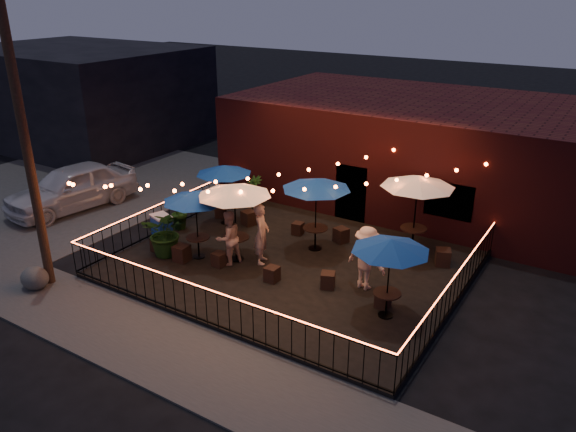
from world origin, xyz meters
name	(u,v)px	position (x,y,z in m)	size (l,w,h in m)	color
ground	(254,295)	(0.00, 0.00, 0.00)	(110.00, 110.00, 0.00)	black
patio	(291,265)	(0.00, 2.00, 0.07)	(10.00, 8.00, 0.15)	black
sidewalk	(173,354)	(0.00, -3.25, 0.03)	(18.00, 2.50, 0.05)	#43413E
parking_lot	(85,181)	(-12.00, 4.00, 0.01)	(11.00, 12.00, 0.02)	#43413E
brick_building	(419,149)	(1.00, 9.99, 2.00)	(14.00, 8.00, 4.00)	#3E1113
background_building	(80,94)	(-18.00, 9.00, 2.50)	(12.00, 9.00, 5.00)	black
utility_pole	(27,150)	(-5.40, -2.60, 4.00)	(0.26, 0.26, 8.00)	#322514
fence_front	(206,306)	(0.00, -2.00, 0.66)	(10.00, 0.04, 1.04)	black
fence_left	(169,214)	(-5.00, 2.00, 0.66)	(0.04, 8.00, 1.04)	black
fence_right	(454,292)	(5.00, 2.00, 0.66)	(0.04, 8.00, 1.04)	black
festoon_lights	(257,187)	(-1.01, 1.70, 2.52)	(10.02, 8.72, 1.32)	#FF4F1A
cafe_table_0	(195,197)	(-2.66, 0.79, 2.15)	(2.58, 2.58, 2.19)	black
cafe_table_1	(224,170)	(-3.63, 3.41, 2.12)	(2.22, 2.22, 2.16)	black
cafe_table_2	(234,191)	(-1.55, 1.29, 2.41)	(2.90, 2.90, 2.48)	black
cafe_table_3	(316,185)	(0.13, 3.24, 2.34)	(2.65, 2.65, 2.40)	black
cafe_table_4	(391,246)	(3.64, 0.76, 2.13)	(2.18, 2.18, 2.17)	black
cafe_table_5	(418,182)	(2.82, 4.80, 2.46)	(2.88, 2.88, 2.53)	black
bistro_chair_0	(158,244)	(-4.05, 0.44, 0.37)	(0.38, 0.38, 0.45)	black
bistro_chair_1	(182,253)	(-2.93, 0.31, 0.41)	(0.43, 0.43, 0.51)	black
bistro_chair_2	(221,212)	(-4.11, 3.71, 0.36)	(0.35, 0.35, 0.42)	black
bistro_chair_3	(249,218)	(-2.84, 3.71, 0.40)	(0.43, 0.43, 0.51)	black
bistro_chair_4	(219,259)	(-1.74, 0.66, 0.37)	(0.36, 0.36, 0.43)	black
bistro_chair_5	(272,274)	(0.13, 0.73, 0.37)	(0.37, 0.37, 0.44)	black
bistro_chair_6	(298,228)	(-0.95, 3.94, 0.36)	(0.35, 0.35, 0.41)	black
bistro_chair_7	(341,235)	(0.59, 4.17, 0.39)	(0.41, 0.41, 0.48)	black
bistro_chair_8	(328,280)	(1.68, 1.26, 0.38)	(0.38, 0.38, 0.45)	black
bistro_chair_9	(383,300)	(3.41, 1.09, 0.36)	(0.35, 0.35, 0.41)	black
bistro_chair_10	(406,255)	(2.94, 4.01, 0.35)	(0.34, 0.34, 0.41)	black
bistro_chair_11	(443,257)	(3.97, 4.33, 0.41)	(0.43, 0.43, 0.51)	black
patron_a	(261,234)	(-0.79, 1.56, 1.10)	(0.69, 0.45, 1.90)	beige
patron_b	(228,238)	(-1.58, 0.95, 1.01)	(0.83, 0.65, 1.72)	tan
patron_c	(366,258)	(2.56, 1.81, 1.07)	(1.20, 0.69, 1.85)	#CEA58D
potted_shrub_a	(167,232)	(-3.57, 0.39, 0.92)	(1.39, 1.20, 1.54)	#183E10
potted_shrub_b	(181,212)	(-4.60, 2.15, 0.78)	(0.69, 0.56, 1.25)	#183D0F
potted_shrub_c	(255,191)	(-3.72, 5.31, 0.75)	(0.67, 0.67, 1.19)	#15410C
cooler	(162,229)	(-4.41, 1.01, 0.63)	(0.85, 0.73, 0.95)	#1440B3
boulder	(35,278)	(-5.47, -3.03, 0.34)	(0.87, 0.74, 0.68)	#4C4C47
car_white	(72,187)	(-9.75, 1.68, 0.86)	(2.02, 5.03, 1.71)	white
car_silver	(119,142)	(-13.59, 7.53, 0.79)	(1.66, 4.77, 1.57)	gray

